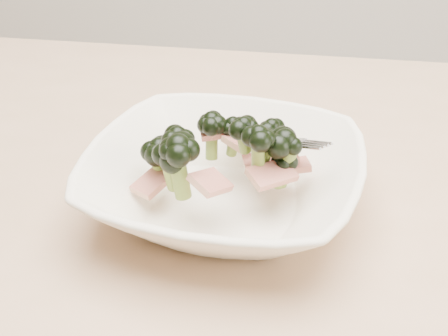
{
  "coord_description": "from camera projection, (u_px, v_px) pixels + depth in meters",
  "views": [
    {
      "loc": [
        0.03,
        -0.58,
        1.12
      ],
      "look_at": [
        -0.06,
        -0.06,
        0.8
      ],
      "focal_mm": 50.0,
      "sensor_mm": 36.0,
      "label": 1
    }
  ],
  "objects": [
    {
      "name": "broccoli_dish",
      "position": [
        224.0,
        178.0,
        0.63
      ],
      "size": [
        0.3,
        0.3,
        0.11
      ],
      "color": "#F1E5CC",
      "rests_on": "dining_table"
    },
    {
      "name": "dining_table",
      "position": [
        278.0,
        255.0,
        0.74
      ],
      "size": [
        1.2,
        0.8,
        0.75
      ],
      "color": "tan",
      "rests_on": "ground"
    }
  ]
}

